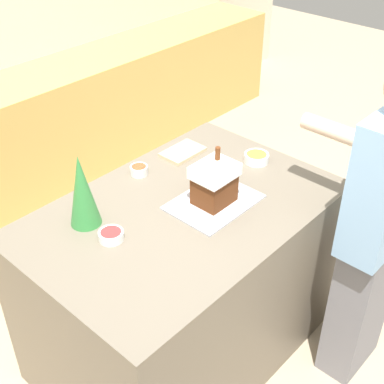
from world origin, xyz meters
TOP-DOWN VIEW (x-y plane):
  - ground_plane at (0.00, 0.00)m, footprint 12.00×12.00m
  - kitchen_island at (0.00, 0.00)m, footprint 1.48×0.98m
  - baking_tray at (0.14, -0.08)m, footprint 0.42×0.31m
  - gingerbread_house at (0.14, -0.08)m, footprint 0.20×0.16m
  - decorative_tree at (-0.36, 0.25)m, footprint 0.14×0.14m
  - candy_bowl_far_right at (0.07, 0.37)m, footprint 0.09×0.09m
  - candy_bowl_near_tray_right at (0.57, -0.00)m, footprint 0.13×0.13m
  - candy_bowl_near_tray_left at (0.40, 0.05)m, footprint 0.10×0.10m
  - candy_bowl_beside_tree at (-0.37, 0.07)m, footprint 0.11×0.11m
  - cookbook at (0.37, 0.34)m, footprint 0.23×0.15m
  - person at (0.54, -0.71)m, footprint 0.45×0.56m

SIDE VIEW (x-z plane):
  - ground_plane at x=0.00m, z-range 0.00..0.00m
  - kitchen_island at x=0.00m, z-range 0.00..0.96m
  - person at x=0.54m, z-range 0.03..1.74m
  - baking_tray at x=0.14m, z-range 0.96..0.96m
  - cookbook at x=0.37m, z-range 0.96..0.98m
  - candy_bowl_beside_tree at x=-0.37m, z-range 0.96..1.00m
  - candy_bowl_near_tray_left at x=0.40m, z-range 0.96..1.00m
  - candy_bowl_near_tray_right at x=0.57m, z-range 0.96..1.00m
  - candy_bowl_far_right at x=0.07m, z-range 0.96..1.00m
  - gingerbread_house at x=0.14m, z-range 0.94..1.20m
  - decorative_tree at x=-0.36m, z-range 0.96..1.30m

